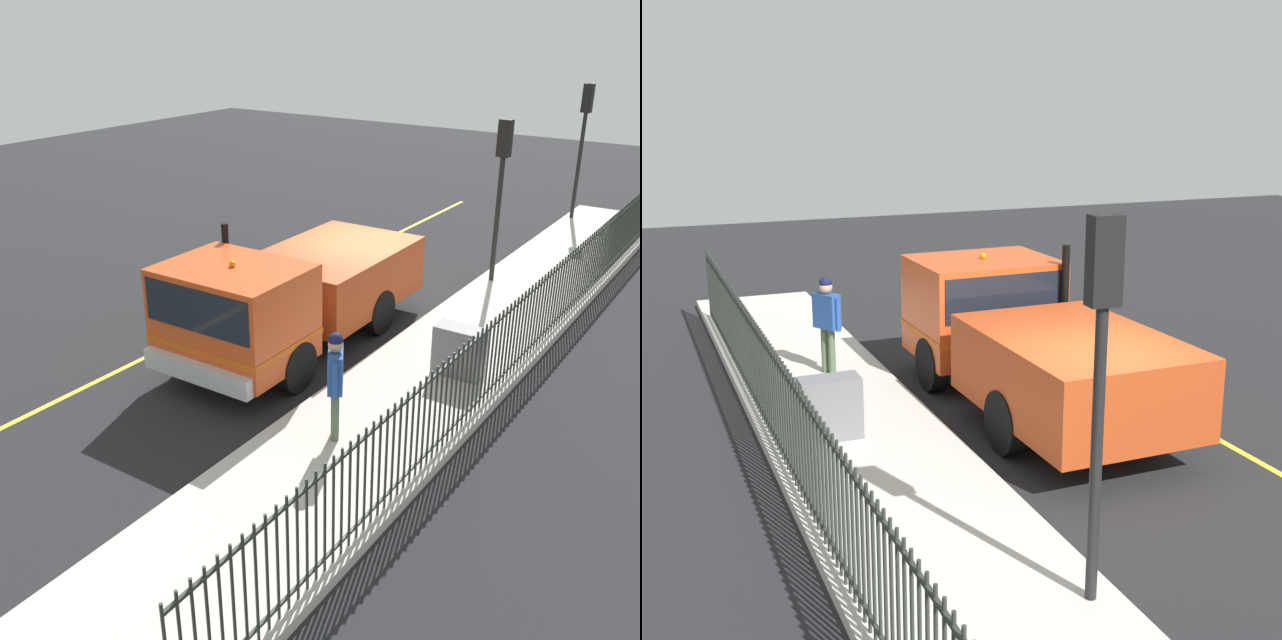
{
  "view_description": "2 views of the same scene",
  "coord_description": "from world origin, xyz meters",
  "views": [
    {
      "loc": [
        8.02,
        -13.36,
        6.43
      ],
      "look_at": [
        1.38,
        -3.57,
        1.34
      ],
      "focal_mm": 40.93,
      "sensor_mm": 36.0,
      "label": 1
    },
    {
      "loc": [
        6.12,
        9.97,
        5.13
      ],
      "look_at": [
        0.86,
        -3.03,
        1.48
      ],
      "focal_mm": 48.97,
      "sensor_mm": 36.0,
      "label": 2
    }
  ],
  "objects": [
    {
      "name": "lane_marking",
      "position": [
        -2.19,
        0.0,
        0.0
      ],
      "size": [
        0.12,
        21.54,
        0.01
      ],
      "primitive_type": "cube",
      "color": "yellow",
      "rests_on": "ground"
    },
    {
      "name": "worker_standing",
      "position": [
        2.67,
        -5.06,
        1.27
      ],
      "size": [
        0.46,
        0.58,
        1.8
      ],
      "rotation": [
        0.0,
        0.0,
        2.11
      ],
      "color": "#264C99",
      "rests_on": "sidewalk_slab"
    },
    {
      "name": "work_truck",
      "position": [
        -0.05,
        -2.68,
        1.24
      ],
      "size": [
        2.58,
        6.42,
        2.6
      ],
      "rotation": [
        0.0,
        0.0,
        3.15
      ],
      "color": "#D84C1E",
      "rests_on": "ground"
    },
    {
      "name": "traffic_light_near",
      "position": [
        1.96,
        3.17,
        2.94
      ],
      "size": [
        0.32,
        0.23,
        3.9
      ],
      "rotation": [
        0.0,
        0.0,
        3.06
      ],
      "color": "black",
      "rests_on": "sidewalk_slab"
    },
    {
      "name": "iron_fence",
      "position": [
        4.2,
        0.0,
        0.95
      ],
      "size": [
        0.04,
        20.38,
        1.54
      ],
      "color": "#2D332D",
      "rests_on": "sidewalk_slab"
    },
    {
      "name": "utility_cabinet",
      "position": [
        3.38,
        -1.99,
        0.64
      ],
      "size": [
        0.9,
        0.46,
        0.94
      ],
      "primitive_type": "cube",
      "color": "slate",
      "rests_on": "sidewalk_slab"
    },
    {
      "name": "ground_plane",
      "position": [
        0.0,
        0.0,
        0.0
      ],
      "size": [
        52.67,
        52.67,
        0.0
      ],
      "primitive_type": "plane",
      "color": "#232326",
      "rests_on": "ground"
    },
    {
      "name": "traffic_cone",
      "position": [
        -2.13,
        -0.55,
        0.32
      ],
      "size": [
        0.45,
        0.45,
        0.65
      ],
      "primitive_type": "cone",
      "color": "orange",
      "rests_on": "ground"
    },
    {
      "name": "sidewalk_slab",
      "position": [
        2.99,
        0.0,
        0.08
      ],
      "size": [
        2.73,
        23.94,
        0.17
      ],
      "primitive_type": "cube",
      "color": "beige",
      "rests_on": "ground"
    }
  ]
}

